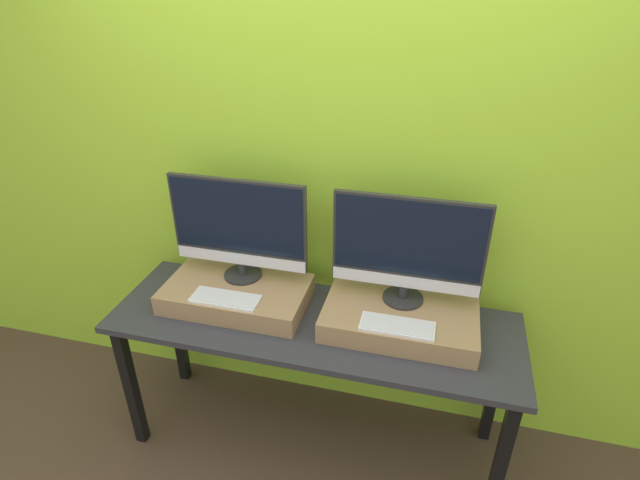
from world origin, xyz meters
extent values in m
cube|color=#9ED12D|center=(0.00, 0.65, 1.30)|extent=(8.00, 0.04, 2.60)
cube|color=#2D2D33|center=(0.00, 0.29, 0.74)|extent=(1.81, 0.58, 0.03)
cube|color=black|center=(-0.85, 0.06, 0.36)|extent=(0.05, 0.05, 0.72)
cube|color=black|center=(0.85, 0.06, 0.36)|extent=(0.05, 0.05, 0.72)
cube|color=black|center=(-0.85, 0.52, 0.36)|extent=(0.05, 0.05, 0.72)
cube|color=black|center=(0.85, 0.52, 0.36)|extent=(0.05, 0.05, 0.72)
cube|color=#99754C|center=(-0.38, 0.33, 0.80)|extent=(0.65, 0.37, 0.10)
cylinder|color=#282828|center=(-0.38, 0.41, 0.86)|extent=(0.18, 0.18, 0.01)
cylinder|color=#282828|center=(-0.38, 0.41, 0.89)|extent=(0.04, 0.04, 0.06)
cube|color=#282828|center=(-0.38, 0.41, 1.13)|extent=(0.63, 0.02, 0.42)
cube|color=black|center=(-0.38, 0.40, 1.16)|extent=(0.61, 0.00, 0.33)
cube|color=silver|center=(-0.38, 0.40, 0.95)|extent=(0.62, 0.00, 0.06)
cube|color=silver|center=(-0.38, 0.21, 0.86)|extent=(0.30, 0.12, 0.01)
cube|color=silver|center=(-0.38, 0.21, 0.86)|extent=(0.29, 0.11, 0.00)
cube|color=#99754C|center=(0.38, 0.33, 0.80)|extent=(0.65, 0.37, 0.10)
cylinder|color=#282828|center=(0.38, 0.41, 0.86)|extent=(0.18, 0.18, 0.01)
cylinder|color=#282828|center=(0.38, 0.41, 0.89)|extent=(0.04, 0.04, 0.06)
cube|color=#282828|center=(0.38, 0.41, 1.13)|extent=(0.63, 0.02, 0.42)
cube|color=black|center=(0.38, 0.40, 1.16)|extent=(0.61, 0.00, 0.33)
cube|color=silver|center=(0.38, 0.40, 0.95)|extent=(0.62, 0.00, 0.06)
cube|color=silver|center=(0.38, 0.21, 0.86)|extent=(0.30, 0.12, 0.01)
cube|color=silver|center=(0.38, 0.21, 0.86)|extent=(0.29, 0.11, 0.00)
camera|label=1|loc=(0.47, -1.41, 2.13)|focal=28.00mm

